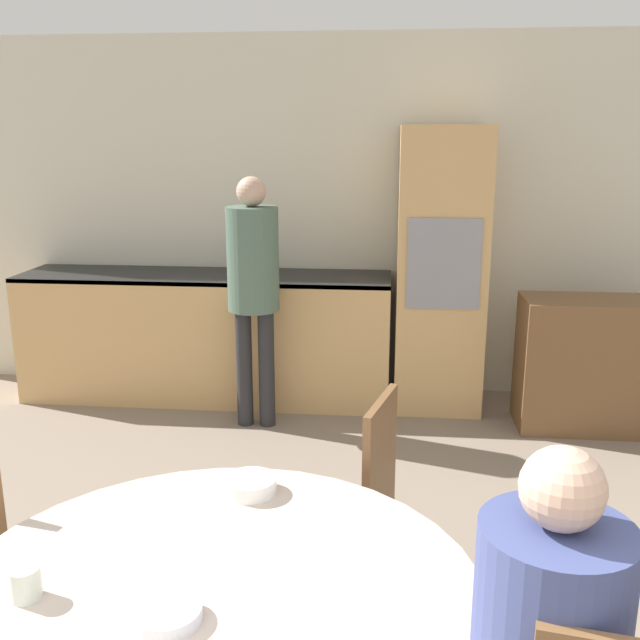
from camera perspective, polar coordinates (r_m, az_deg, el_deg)
wall_back at (r=5.32m, az=2.94°, el=8.11°), size 6.52×0.05×2.60m
kitchen_counter at (r=5.30m, az=-9.04°, el=-1.15°), size 2.68×0.60×0.93m
oven_unit at (r=5.04m, az=9.60°, el=3.90°), size 0.60×0.59×1.96m
sideboard at (r=5.04m, az=22.01°, el=-3.34°), size 1.13×0.45×0.88m
chair_far_right at (r=2.87m, az=2.97°, el=-14.01°), size 0.49×0.49×0.94m
person_standing at (r=4.60m, az=-5.36°, el=3.57°), size 0.33×0.33×1.65m
cup at (r=2.09m, az=-22.50°, el=-18.87°), size 0.08×0.08×0.09m
bowl_near at (r=2.45m, az=-5.60°, el=-13.03°), size 0.18×0.18×0.05m
bowl_far at (r=1.93m, az=-12.16°, el=-22.04°), size 0.17×0.17×0.04m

